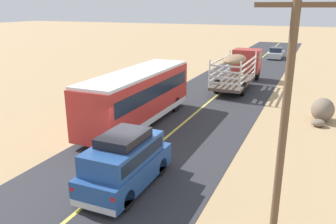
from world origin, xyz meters
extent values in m
plane|color=tan|center=(0.00, 0.00, 0.00)|extent=(240.00, 240.00, 0.00)
cube|color=#2D2D33|center=(0.00, 0.00, 0.01)|extent=(8.00, 120.00, 0.02)
cube|color=#D8CC4C|center=(0.00, 0.00, 0.02)|extent=(0.16, 117.60, 0.00)
cube|color=#264C8C|center=(0.69, -1.01, 0.70)|extent=(1.90, 4.60, 0.90)
cube|color=#264C8C|center=(0.69, -1.16, 1.55)|extent=(1.75, 3.59, 0.80)
cube|color=#192333|center=(0.69, -1.16, 1.57)|extent=(1.79, 3.22, 0.44)
cube|color=silver|center=(0.69, -3.23, 0.37)|extent=(1.86, 0.20, 0.24)
cube|color=red|center=(-0.14, -3.29, 0.88)|extent=(0.16, 0.06, 0.14)
cube|color=red|center=(1.52, -3.29, 0.88)|extent=(0.16, 0.06, 0.14)
cube|color=black|center=(0.69, -1.11, 2.13)|extent=(1.42, 2.07, 0.36)
cylinder|color=black|center=(-0.13, 0.42, 0.40)|extent=(0.26, 0.76, 0.76)
cylinder|color=black|center=(1.51, 0.42, 0.40)|extent=(0.26, 0.76, 0.76)
cylinder|color=black|center=(-0.13, -2.43, 0.40)|extent=(0.26, 0.76, 0.76)
cylinder|color=black|center=(1.51, -2.43, 0.40)|extent=(0.26, 0.76, 0.76)
cube|color=#B2332D|center=(0.82, 22.02, 1.82)|extent=(2.50, 2.20, 2.20)
cube|color=#192333|center=(0.82, 22.02, 2.27)|extent=(2.53, 1.54, 0.70)
cube|color=brown|center=(0.82, 16.62, 0.72)|extent=(2.50, 6.40, 0.24)
cylinder|color=silver|center=(-0.37, 19.76, 1.94)|extent=(0.12, 0.12, 2.20)
cylinder|color=silver|center=(2.01, 19.76, 1.94)|extent=(0.12, 0.12, 2.20)
cylinder|color=silver|center=(-0.37, 13.48, 1.94)|extent=(0.12, 0.12, 2.20)
cylinder|color=silver|center=(2.01, 13.48, 1.94)|extent=(0.12, 0.12, 2.20)
cube|color=silver|center=(-0.39, 16.62, 1.28)|extent=(0.08, 6.30, 0.12)
cube|color=silver|center=(2.03, 16.62, 1.28)|extent=(0.08, 6.30, 0.12)
cube|color=silver|center=(0.82, 13.46, 1.28)|extent=(2.40, 0.08, 0.12)
cube|color=silver|center=(-0.39, 16.62, 1.72)|extent=(0.08, 6.30, 0.12)
cube|color=silver|center=(2.03, 16.62, 1.72)|extent=(0.08, 6.30, 0.12)
cube|color=silver|center=(0.82, 13.46, 1.72)|extent=(2.40, 0.08, 0.12)
cube|color=silver|center=(-0.39, 16.62, 2.16)|extent=(0.08, 6.30, 0.12)
cube|color=silver|center=(2.03, 16.62, 2.16)|extent=(0.08, 6.30, 0.12)
cube|color=silver|center=(0.82, 13.46, 2.16)|extent=(2.40, 0.08, 0.12)
cube|color=silver|center=(-0.39, 16.62, 2.60)|extent=(0.08, 6.30, 0.12)
cube|color=silver|center=(2.03, 16.62, 2.60)|extent=(0.08, 6.30, 0.12)
cube|color=silver|center=(0.82, 13.46, 2.60)|extent=(2.40, 0.08, 0.12)
ellipsoid|color=#8C6B4C|center=(0.82, 16.62, 2.69)|extent=(1.75, 3.84, 0.70)
cylinder|color=black|center=(-0.27, 22.02, 0.57)|extent=(0.32, 1.10, 1.10)
cylinder|color=black|center=(1.91, 22.02, 0.57)|extent=(0.32, 1.10, 1.10)
cylinder|color=black|center=(-0.27, 15.34, 0.57)|extent=(0.32, 1.10, 1.10)
cylinder|color=black|center=(1.91, 15.34, 0.57)|extent=(0.32, 1.10, 1.10)
cube|color=red|center=(-2.54, 5.97, 1.72)|extent=(2.50, 10.00, 2.70)
cube|color=white|center=(-2.54, 5.97, 3.15)|extent=(2.45, 9.80, 0.16)
cube|color=#192333|center=(-2.54, 5.97, 2.19)|extent=(2.54, 9.20, 0.80)
cube|color=silver|center=(-2.54, 5.97, 0.57)|extent=(2.53, 9.80, 0.36)
cylinder|color=black|center=(-3.64, 9.22, 0.52)|extent=(0.30, 1.00, 1.00)
cylinder|color=black|center=(-1.44, 9.22, 0.52)|extent=(0.30, 1.00, 1.00)
cylinder|color=black|center=(-3.64, 2.72, 0.52)|extent=(0.30, 1.00, 1.00)
cylinder|color=black|center=(-1.44, 2.72, 0.52)|extent=(0.30, 1.00, 1.00)
cube|color=silver|center=(1.80, 37.58, 0.53)|extent=(1.80, 4.40, 0.70)
cube|color=#192333|center=(1.80, 37.68, 1.18)|extent=(1.53, 2.20, 0.60)
cylinder|color=black|center=(1.01, 38.90, 0.35)|extent=(0.22, 0.66, 0.66)
cylinder|color=black|center=(2.59, 38.90, 0.35)|extent=(0.22, 0.66, 0.66)
cylinder|color=black|center=(1.01, 36.26, 0.35)|extent=(0.22, 0.66, 0.66)
cylinder|color=black|center=(2.59, 36.26, 0.35)|extent=(0.22, 0.66, 0.66)
cylinder|color=brown|center=(6.42, -1.50, 3.77)|extent=(0.24, 0.24, 7.55)
cube|color=brown|center=(6.42, -1.50, 6.95)|extent=(2.20, 0.14, 0.14)
ellipsoid|color=#756656|center=(7.60, 9.80, 0.22)|extent=(0.81, 0.76, 0.44)
ellipsoid|color=#756656|center=(7.78, 11.04, 0.73)|extent=(1.37, 1.81, 1.46)
camera|label=1|loc=(7.09, -11.54, 6.92)|focal=36.56mm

